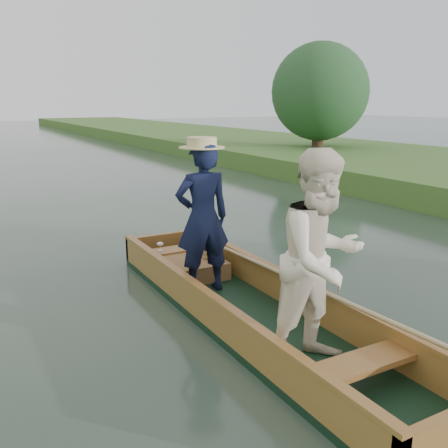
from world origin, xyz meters
TOP-DOWN VIEW (x-y plane):
  - ground at (0.00, 0.00)m, footprint 120.00×120.00m
  - punt at (-0.03, -0.20)m, footprint 1.12×5.00m

SIDE VIEW (x-z plane):
  - ground at x=0.00m, z-range 0.00..0.00m
  - punt at x=-0.03m, z-range -0.27..1.66m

